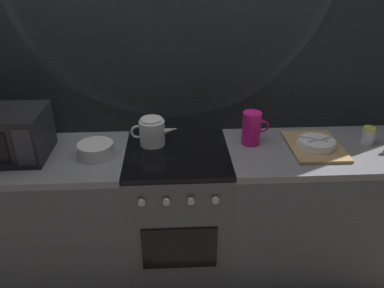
{
  "coord_description": "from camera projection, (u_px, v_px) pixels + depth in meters",
  "views": [
    {
      "loc": [
        -0.02,
        -1.96,
        1.95
      ],
      "look_at": [
        0.09,
        0.0,
        0.95
      ],
      "focal_mm": 36.1,
      "sensor_mm": 36.0,
      "label": 1
    }
  ],
  "objects": [
    {
      "name": "mixing_bowl",
      "position": [
        96.0,
        150.0,
        2.16
      ],
      "size": [
        0.2,
        0.2,
        0.08
      ],
      "primitive_type": "cylinder",
      "color": "silver",
      "rests_on": "counter_left"
    },
    {
      "name": "spice_jar",
      "position": [
        368.0,
        135.0,
        2.3
      ],
      "size": [
        0.08,
        0.08,
        0.1
      ],
      "color": "silver",
      "rests_on": "counter_right"
    },
    {
      "name": "counter_left",
      "position": [
        33.0,
        220.0,
        2.38
      ],
      "size": [
        1.2,
        0.6,
        0.9
      ],
      "color": "#515459",
      "rests_on": "ground_plane"
    },
    {
      "name": "pitcher",
      "position": [
        252.0,
        128.0,
        2.28
      ],
      "size": [
        0.16,
        0.11,
        0.2
      ],
      "color": "#E5197A",
      "rests_on": "counter_right"
    },
    {
      "name": "counter_right",
      "position": [
        319.0,
        210.0,
        2.47
      ],
      "size": [
        1.2,
        0.6,
        0.9
      ],
      "color": "#515459",
      "rests_on": "ground_plane"
    },
    {
      "name": "back_wall",
      "position": [
        175.0,
        85.0,
        2.38
      ],
      "size": [
        3.6,
        0.05,
        2.4
      ],
      "color": "gray",
      "rests_on": "ground_plane"
    },
    {
      "name": "microwave",
      "position": [
        4.0,
        134.0,
        2.12
      ],
      "size": [
        0.46,
        0.35,
        0.27
      ],
      "color": "black",
      "rests_on": "counter_left"
    },
    {
      "name": "ground_plane",
      "position": [
        179.0,
        268.0,
        2.63
      ],
      "size": [
        8.0,
        8.0,
        0.0
      ],
      "primitive_type": "plane",
      "color": "#6B6054"
    },
    {
      "name": "kettle",
      "position": [
        152.0,
        132.0,
        2.28
      ],
      "size": [
        0.28,
        0.15,
        0.17
      ],
      "color": "white",
      "rests_on": "stove_unit"
    },
    {
      "name": "stove_unit",
      "position": [
        178.0,
        215.0,
        2.43
      ],
      "size": [
        0.6,
        0.63,
        0.9
      ],
      "color": "#4C4C51",
      "rests_on": "ground_plane"
    },
    {
      "name": "dish_pile",
      "position": [
        315.0,
        145.0,
        2.25
      ],
      "size": [
        0.3,
        0.4,
        0.07
      ],
      "color": "tan",
      "rests_on": "counter_right"
    }
  ]
}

